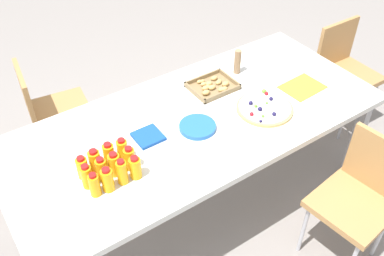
{
  "coord_description": "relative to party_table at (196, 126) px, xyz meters",
  "views": [
    {
      "loc": [
        -1.11,
        -1.59,
        2.34
      ],
      "look_at": [
        -0.08,
        -0.07,
        0.75
      ],
      "focal_mm": 40.38,
      "sensor_mm": 36.0,
      "label": 1
    }
  ],
  "objects": [
    {
      "name": "ground_plane",
      "position": [
        0.0,
        0.0,
        -0.67
      ],
      "size": [
        12.0,
        12.0,
        0.0
      ],
      "primitive_type": "plane",
      "color": "gray"
    },
    {
      "name": "party_table",
      "position": [
        0.0,
        0.0,
        0.0
      ],
      "size": [
        2.26,
        1.0,
        0.73
      ],
      "color": "silver",
      "rests_on": "ground_plane"
    },
    {
      "name": "chair_near_right",
      "position": [
        0.55,
        -0.82,
        -0.17
      ],
      "size": [
        0.45,
        0.45,
        0.83
      ],
      "rotation": [
        0.0,
        0.0,
        1.69
      ],
      "color": "#B7844C",
      "rests_on": "ground_plane"
    },
    {
      "name": "chair_far_left",
      "position": [
        -0.61,
        0.89,
        -0.17
      ],
      "size": [
        0.45,
        0.45,
        0.83
      ],
      "rotation": [
        0.0,
        0.0,
        -1.7
      ],
      "color": "#B7844C",
      "rests_on": "ground_plane"
    },
    {
      "name": "chair_end",
      "position": [
        1.48,
        0.1,
        -0.17
      ],
      "size": [
        0.41,
        0.41,
        0.83
      ],
      "rotation": [
        0.0,
        0.0,
        3.13
      ],
      "color": "#B7844C",
      "rests_on": "ground_plane"
    },
    {
      "name": "juice_bottle_0",
      "position": [
        -0.72,
        -0.2,
        0.12
      ],
      "size": [
        0.05,
        0.05,
        0.14
      ],
      "color": "#F9AB14",
      "rests_on": "party_table"
    },
    {
      "name": "juice_bottle_1",
      "position": [
        -0.66,
        -0.2,
        0.12
      ],
      "size": [
        0.06,
        0.06,
        0.14
      ],
      "color": "#F9AE14",
      "rests_on": "party_table"
    },
    {
      "name": "juice_bottle_2",
      "position": [
        -0.58,
        -0.2,
        0.13
      ],
      "size": [
        0.05,
        0.05,
        0.15
      ],
      "color": "#FAAF14",
      "rests_on": "party_table"
    },
    {
      "name": "juice_bottle_3",
      "position": [
        -0.51,
        -0.2,
        0.12
      ],
      "size": [
        0.06,
        0.06,
        0.13
      ],
      "color": "#F9AE14",
      "rests_on": "party_table"
    },
    {
      "name": "juice_bottle_4",
      "position": [
        -0.73,
        -0.13,
        0.12
      ],
      "size": [
        0.06,
        0.06,
        0.14
      ],
      "color": "#F9AB14",
      "rests_on": "party_table"
    },
    {
      "name": "juice_bottle_5",
      "position": [
        -0.65,
        -0.12,
        0.12
      ],
      "size": [
        0.06,
        0.06,
        0.14
      ],
      "color": "#FAAB14",
      "rests_on": "party_table"
    },
    {
      "name": "juice_bottle_6",
      "position": [
        -0.58,
        -0.13,
        0.12
      ],
      "size": [
        0.06,
        0.06,
        0.14
      ],
      "color": "#F9AF14",
      "rests_on": "party_table"
    },
    {
      "name": "juice_bottle_7",
      "position": [
        -0.5,
        -0.13,
        0.12
      ],
      "size": [
        0.06,
        0.06,
        0.14
      ],
      "color": "#F8AE14",
      "rests_on": "party_table"
    },
    {
      "name": "juice_bottle_8",
      "position": [
        -0.72,
        -0.06,
        0.12
      ],
      "size": [
        0.06,
        0.06,
        0.13
      ],
      "color": "#F9AF14",
      "rests_on": "party_table"
    },
    {
      "name": "juice_bottle_9",
      "position": [
        -0.65,
        -0.05,
        0.12
      ],
      "size": [
        0.06,
        0.06,
        0.14
      ],
      "color": "#FAAB14",
      "rests_on": "party_table"
    },
    {
      "name": "juice_bottle_10",
      "position": [
        -0.57,
        -0.05,
        0.12
      ],
      "size": [
        0.06,
        0.06,
        0.14
      ],
      "color": "#FAAB14",
      "rests_on": "party_table"
    },
    {
      "name": "juice_bottle_11",
      "position": [
        -0.5,
        -0.05,
        0.12
      ],
      "size": [
        0.06,
        0.06,
        0.13
      ],
      "color": "#FAAE14",
      "rests_on": "party_table"
    },
    {
      "name": "fruit_pizza",
      "position": [
        0.39,
        -0.16,
        0.07
      ],
      "size": [
        0.34,
        0.34,
        0.05
      ],
      "color": "tan",
      "rests_on": "party_table"
    },
    {
      "name": "snack_tray",
      "position": [
        0.27,
        0.19,
        0.07
      ],
      "size": [
        0.29,
        0.23,
        0.04
      ],
      "color": "olive",
      "rests_on": "party_table"
    },
    {
      "name": "plate_stack",
      "position": [
        -0.04,
        -0.07,
        0.07
      ],
      "size": [
        0.21,
        0.21,
        0.02
      ],
      "color": "blue",
      "rests_on": "party_table"
    },
    {
      "name": "napkin_stack",
      "position": [
        -0.31,
        0.02,
        0.07
      ],
      "size": [
        0.15,
        0.15,
        0.02
      ],
      "primitive_type": "cube",
      "color": "#194CA5",
      "rests_on": "party_table"
    },
    {
      "name": "cardboard_tube",
      "position": [
        0.5,
        0.25,
        0.14
      ],
      "size": [
        0.04,
        0.04,
        0.17
      ],
      "primitive_type": "cylinder",
      "color": "#9E7A56",
      "rests_on": "party_table"
    },
    {
      "name": "paper_folder",
      "position": [
        0.74,
        -0.12,
        0.06
      ],
      "size": [
        0.27,
        0.22,
        0.01
      ],
      "primitive_type": "cube",
      "rotation": [
        0.0,
        0.0,
        0.06
      ],
      "color": "yellow",
      "rests_on": "party_table"
    }
  ]
}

